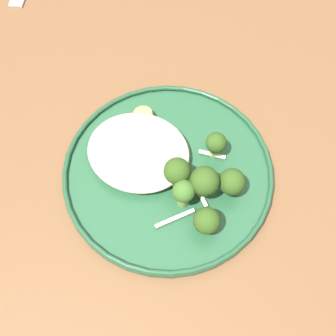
# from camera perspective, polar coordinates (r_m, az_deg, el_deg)

# --- Properties ---
(ground) EXTENTS (6.00, 6.00, 0.00)m
(ground) POSITION_cam_1_polar(r_m,az_deg,el_deg) (1.31, -1.39, -14.32)
(ground) COLOR #665B51
(wooden_dining_table) EXTENTS (1.40, 1.00, 0.74)m
(wooden_dining_table) POSITION_cam_1_polar(r_m,az_deg,el_deg) (0.68, -2.58, -1.62)
(wooden_dining_table) COLOR brown
(wooden_dining_table) RESTS_ON ground
(dinner_plate) EXTENTS (0.29, 0.29, 0.02)m
(dinner_plate) POSITION_cam_1_polar(r_m,az_deg,el_deg) (0.59, -0.00, -0.52)
(dinner_plate) COLOR #235133
(dinner_plate) RESTS_ON wooden_dining_table
(noodle_bed) EXTENTS (0.14, 0.12, 0.03)m
(noodle_bed) POSITION_cam_1_polar(r_m,az_deg,el_deg) (0.59, -4.00, 2.22)
(noodle_bed) COLOR beige
(noodle_bed) RESTS_ON dinner_plate
(seared_scallop_on_noodles) EXTENTS (0.03, 0.03, 0.01)m
(seared_scallop_on_noodles) POSITION_cam_1_polar(r_m,az_deg,el_deg) (0.57, -0.37, -0.71)
(seared_scallop_on_noodles) COLOR #E5C689
(seared_scallop_on_noodles) RESTS_ON dinner_plate
(seared_scallop_half_hidden) EXTENTS (0.03, 0.03, 0.02)m
(seared_scallop_half_hidden) POSITION_cam_1_polar(r_m,az_deg,el_deg) (0.62, -3.36, 6.95)
(seared_scallop_half_hidden) COLOR #DBB77A
(seared_scallop_half_hidden) RESTS_ON dinner_plate
(seared_scallop_left_edge) EXTENTS (0.04, 0.04, 0.01)m
(seared_scallop_left_edge) POSITION_cam_1_polar(r_m,az_deg,el_deg) (0.58, -8.02, 0.22)
(seared_scallop_left_edge) COLOR beige
(seared_scallop_left_edge) RESTS_ON dinner_plate
(seared_scallop_tilted_round) EXTENTS (0.02, 0.02, 0.01)m
(seared_scallop_tilted_round) POSITION_cam_1_polar(r_m,az_deg,el_deg) (0.60, -5.33, 3.90)
(seared_scallop_tilted_round) COLOR #E5C689
(seared_scallop_tilted_round) RESTS_ON dinner_plate
(seared_scallop_front_small) EXTENTS (0.03, 0.03, 0.01)m
(seared_scallop_front_small) POSITION_cam_1_polar(r_m,az_deg,el_deg) (0.59, -5.65, 0.99)
(seared_scallop_front_small) COLOR #DBB77A
(seared_scallop_front_small) RESTS_ON dinner_plate
(seared_scallop_tiny_bay) EXTENTS (0.03, 0.03, 0.01)m
(seared_scallop_tiny_bay) POSITION_cam_1_polar(r_m,az_deg,el_deg) (0.59, -3.33, 1.29)
(seared_scallop_tiny_bay) COLOR #DBB77A
(seared_scallop_tiny_bay) RESTS_ON dinner_plate
(seared_scallop_right_edge) EXTENTS (0.03, 0.03, 0.01)m
(seared_scallop_right_edge) POSITION_cam_1_polar(r_m,az_deg,el_deg) (0.59, -1.03, 1.43)
(seared_scallop_right_edge) COLOR #E5C689
(seared_scallop_right_edge) RESTS_ON dinner_plate
(broccoli_floret_split_head) EXTENTS (0.04, 0.04, 0.05)m
(broccoli_floret_split_head) POSITION_cam_1_polar(r_m,az_deg,el_deg) (0.55, 8.54, -1.88)
(broccoli_floret_split_head) COLOR #89A356
(broccoli_floret_split_head) RESTS_ON dinner_plate
(broccoli_floret_small_sprig) EXTENTS (0.03, 0.03, 0.05)m
(broccoli_floret_small_sprig) POSITION_cam_1_polar(r_m,az_deg,el_deg) (0.54, 2.11, -3.31)
(broccoli_floret_small_sprig) COLOR #7A994C
(broccoli_floret_small_sprig) RESTS_ON dinner_plate
(broccoli_floret_front_edge) EXTENTS (0.04, 0.04, 0.06)m
(broccoli_floret_front_edge) POSITION_cam_1_polar(r_m,az_deg,el_deg) (0.54, 4.89, -1.86)
(broccoli_floret_front_edge) COLOR #7A994C
(broccoli_floret_front_edge) RESTS_ON dinner_plate
(broccoli_floret_center_pile) EXTENTS (0.04, 0.04, 0.06)m
(broccoli_floret_center_pile) POSITION_cam_1_polar(r_m,az_deg,el_deg) (0.54, 1.22, -0.52)
(broccoli_floret_center_pile) COLOR #7A994C
(broccoli_floret_center_pile) RESTS_ON dinner_plate
(broccoli_floret_near_rim) EXTENTS (0.03, 0.03, 0.04)m
(broccoli_floret_near_rim) POSITION_cam_1_polar(r_m,az_deg,el_deg) (0.58, 6.44, 3.23)
(broccoli_floret_near_rim) COLOR #89A356
(broccoli_floret_near_rim) RESTS_ON dinner_plate
(broccoli_floret_rear_charred) EXTENTS (0.03, 0.03, 0.05)m
(broccoli_floret_rear_charred) POSITION_cam_1_polar(r_m,az_deg,el_deg) (0.53, 5.19, -7.08)
(broccoli_floret_rear_charred) COLOR #7A994C
(broccoli_floret_rear_charred) RESTS_ON dinner_plate
(onion_sliver_short_strip) EXTENTS (0.04, 0.01, 0.00)m
(onion_sliver_short_strip) POSITION_cam_1_polar(r_m,az_deg,el_deg) (0.60, 5.93, 1.81)
(onion_sliver_short_strip) COLOR silver
(onion_sliver_short_strip) RESTS_ON dinner_plate
(onion_sliver_long_sliver) EXTENTS (0.03, 0.03, 0.00)m
(onion_sliver_long_sliver) POSITION_cam_1_polar(r_m,az_deg,el_deg) (0.57, 4.24, -3.41)
(onion_sliver_long_sliver) COLOR silver
(onion_sliver_long_sliver) RESTS_ON dinner_plate
(onion_sliver_pale_crescent) EXTENTS (0.04, 0.04, 0.00)m
(onion_sliver_pale_crescent) POSITION_cam_1_polar(r_m,az_deg,el_deg) (0.55, 0.94, -6.74)
(onion_sliver_pale_crescent) COLOR silver
(onion_sliver_pale_crescent) RESTS_ON dinner_plate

